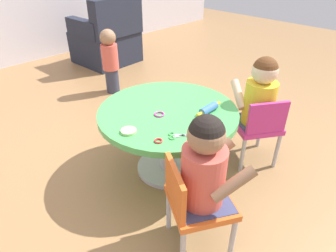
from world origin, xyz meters
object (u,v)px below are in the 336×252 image
child_chair_left (194,202)px  seated_child_left (205,165)px  craft_scissors (177,136)px  seated_child_right (260,94)px  toddler_standing (110,60)px  armchair_dark (107,39)px  child_chair_right (257,126)px  craft_table (168,125)px  rolling_pin (209,109)px

child_chair_left → seated_child_left: seated_child_left is taller
craft_scissors → seated_child_right: bearing=-7.8°
child_chair_left → toddler_standing: size_ratio=0.80×
armchair_dark → craft_scissors: (-1.19, -2.39, 0.18)m
seated_child_left → toddler_standing: 2.06m
child_chair_right → craft_table: bearing=143.4°
child_chair_left → toddler_standing: 2.05m
seated_child_right → child_chair_left: bearing=-168.0°
child_chair_left → rolling_pin: child_chair_left is taller
child_chair_left → child_chair_right: (0.85, 0.15, 0.00)m
craft_scissors → child_chair_right: bearing=-10.8°
seated_child_left → toddler_standing: bearing=67.0°
seated_child_left → armchair_dark: bearing=63.8°
toddler_standing → seated_child_left: bearing=-113.0°
rolling_pin → seated_child_left: bearing=-143.5°
child_chair_left → child_chair_right: 0.87m
seated_child_right → rolling_pin: seated_child_right is taller
seated_child_left → rolling_pin: size_ratio=2.21×
toddler_standing → rolling_pin: bearing=-102.2°
rolling_pin → craft_scissors: 0.34m
child_chair_left → craft_scissors: (0.17, 0.28, 0.18)m
seated_child_right → rolling_pin: bearing=158.9°
seated_child_left → seated_child_right: (0.84, 0.21, 0.00)m
child_chair_left → seated_child_right: bearing=12.0°
seated_child_right → craft_scissors: 0.72m
child_chair_left → armchair_dark: 3.00m
child_chair_left → craft_scissors: bearing=59.5°
craft_table → toddler_standing: 1.43m
child_chair_left → toddler_standing: bearing=65.9°
craft_table → seated_child_right: size_ratio=1.77×
child_chair_right → toddler_standing: bearing=90.4°
child_chair_left → toddler_standing: (0.84, 1.87, 0.05)m
seated_child_left → child_chair_right: size_ratio=0.95×
child_chair_left → child_chair_right: bearing=10.2°
child_chair_right → armchair_dark: size_ratio=0.63×
seated_child_left → rolling_pin: bearing=36.5°
armchair_dark → craft_scissors: size_ratio=6.28×
craft_table → seated_child_right: bearing=-33.0°
toddler_standing → craft_scissors: (-0.67, -1.59, 0.13)m
seated_child_right → craft_scissors: size_ratio=3.77×
seated_child_left → toddler_standing: seated_child_left is taller
craft_table → child_chair_left: 0.63m
seated_child_left → craft_scissors: seated_child_left is taller
child_chair_left → child_chair_right: same height
rolling_pin → armchair_dark: bearing=70.0°
seated_child_left → child_chair_right: bearing=11.9°
craft_table → rolling_pin: bearing=-51.5°
armchair_dark → toddler_standing: size_ratio=1.26×
craft_table → child_chair_right: size_ratio=1.68×
seated_child_right → toddler_standing: (-0.04, 1.69, -0.17)m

